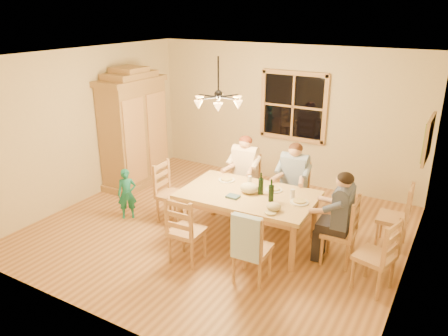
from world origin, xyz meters
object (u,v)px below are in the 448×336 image
Objects in this scene: chair_spare_front at (373,267)px; chair_spare_back at (391,228)px; chair_near_left at (187,241)px; adult_slate_man at (341,207)px; chair_near_right at (252,259)px; chair_far_left at (244,193)px; chair_end_left at (172,203)px; chair_far_right at (292,203)px; wine_bottle_b at (271,190)px; wine_bottle_a at (261,183)px; chair_end_right at (338,242)px; adult_plaid_man at (294,173)px; adult_woman at (245,164)px; child at (127,194)px; chandelier at (218,101)px; dining_table at (248,199)px; armoire at (134,132)px.

chair_spare_back is at bearing 14.82° from chair_spare_front.
adult_slate_man reaches higher than chair_near_left.
chair_far_left is at bearing 117.90° from chair_near_right.
chair_near_right is at bearing 63.43° from chair_end_left.
chair_far_right is 1.00× the size of chair_spare_back.
wine_bottle_b is (0.06, -1.03, 0.62)m from chair_far_right.
wine_bottle_a reaches higher than chair_far_left.
adult_plaid_man is (-1.02, 0.89, 0.54)m from chair_end_right.
chair_far_left is 1.00× the size of chair_near_left.
adult_slate_man is 0.88× the size of chair_spare_front.
chair_spare_front is at bearing 150.85° from adult_woman.
wine_bottle_b is 2.54m from child.
chandelier is 1.51m from dining_table.
wine_bottle_b is at bearing -8.08° from chandelier.
chandelier is at bearing 92.18° from chair_near_left.
chair_near_right is at bearing -27.61° from armoire.
armoire is 4.46m from chair_end_right.
chair_far_left is (-0.53, 0.91, -0.36)m from dining_table.
chair_far_left is 1.00× the size of chair_near_right.
chair_spare_back is (1.58, -0.07, 0.00)m from chair_far_right.
chandelier is 2.29m from child.
child is (-1.54, -0.39, -1.65)m from chandelier.
wine_bottle_a is (0.70, 0.03, -1.15)m from chandelier.
armoire reaches higher than chair_near_right.
child is at bearing 25.72° from chair_far_right.
chair_near_left is 1.13× the size of adult_slate_man.
adult_slate_man is at bearing -34.29° from child.
chair_near_left is at bearing 43.26° from chair_end_left.
chair_end_right is 0.68m from chair_spare_front.
wine_bottle_b reaches higher than chair_far_left.
chair_near_left is 1.27m from chair_end_left.
chair_near_left is at bearing -134.89° from wine_bottle_b.
adult_slate_man is at bearing 153.43° from chair_far_left.
chair_near_left is at bearing 116.57° from chair_end_right.
adult_woman is at bearing 87.81° from chair_spare_back.
adult_woman is at bearing -1.89° from child.
chair_near_left is (-0.45, -0.95, -0.36)m from dining_table.
wine_bottle_b is 1.90m from chair_spare_back.
chair_near_right is 1.22m from wine_bottle_a.
adult_plaid_man is at bearing 45.73° from chandelier.
chair_near_right is at bearing 136.74° from adult_slate_man.
adult_plaid_man is 1.02× the size of child.
wine_bottle_b is (0.86, 0.86, 0.62)m from chair_near_left.
armoire reaches higher than chair_far_right.
chandelier reaches higher than adult_plaid_man.
chair_far_right is at bearing -12.88° from child.
chair_near_left is 1.00× the size of chair_spare_front.
chair_near_right and chair_end_right have the same top height.
chair_far_right is 1.98m from chair_end_left.
chandelier is at bearing 96.14° from chair_spare_front.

